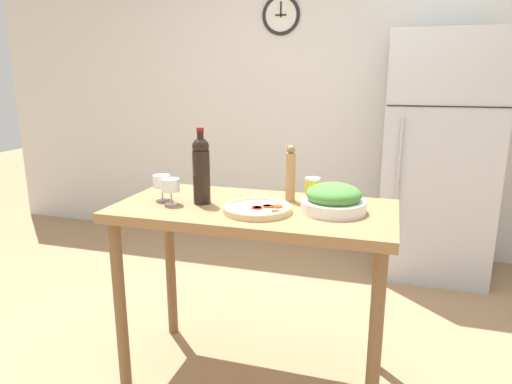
% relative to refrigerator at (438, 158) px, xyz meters
% --- Properties ---
extents(ground_plane, '(14.00, 14.00, 0.00)m').
position_rel_refrigerator_xyz_m(ground_plane, '(-0.92, -1.64, -0.89)').
color(ground_plane, '#9E7A56').
extents(wall_back, '(6.40, 0.08, 2.60)m').
position_rel_refrigerator_xyz_m(wall_back, '(-0.92, 0.37, 0.41)').
color(wall_back, silver).
rests_on(wall_back, ground_plane).
extents(refrigerator, '(0.78, 0.66, 1.79)m').
position_rel_refrigerator_xyz_m(refrigerator, '(0.00, 0.00, 0.00)').
color(refrigerator, '#B7BCC1').
rests_on(refrigerator, ground_plane).
extents(prep_counter, '(1.28, 0.63, 0.89)m').
position_rel_refrigerator_xyz_m(prep_counter, '(-0.92, -1.64, -0.12)').
color(prep_counter, olive).
rests_on(prep_counter, ground_plane).
extents(wine_bottle, '(0.08, 0.08, 0.36)m').
position_rel_refrigerator_xyz_m(wine_bottle, '(-1.17, -1.66, 0.17)').
color(wine_bottle, black).
rests_on(wine_bottle, prep_counter).
extents(wine_glass_near, '(0.08, 0.08, 0.12)m').
position_rel_refrigerator_xyz_m(wine_glass_near, '(-1.30, -1.72, 0.09)').
color(wine_glass_near, silver).
rests_on(wine_glass_near, prep_counter).
extents(wine_glass_far, '(0.08, 0.08, 0.12)m').
position_rel_refrigerator_xyz_m(wine_glass_far, '(-1.38, -1.66, 0.09)').
color(wine_glass_far, silver).
rests_on(wine_glass_far, prep_counter).
extents(pepper_mill, '(0.05, 0.05, 0.27)m').
position_rel_refrigerator_xyz_m(pepper_mill, '(-0.78, -1.49, 0.13)').
color(pepper_mill, '#AD7F51').
rests_on(pepper_mill, prep_counter).
extents(salad_bowl, '(0.29, 0.29, 0.13)m').
position_rel_refrigerator_xyz_m(salad_bowl, '(-0.56, -1.62, 0.06)').
color(salad_bowl, white).
rests_on(salad_bowl, prep_counter).
extents(homemade_pizza, '(0.30, 0.30, 0.03)m').
position_rel_refrigerator_xyz_m(homemade_pizza, '(-0.88, -1.72, 0.02)').
color(homemade_pizza, '#DBC189').
rests_on(homemade_pizza, prep_counter).
extents(salt_canister, '(0.07, 0.07, 0.12)m').
position_rel_refrigerator_xyz_m(salt_canister, '(-0.68, -1.48, 0.06)').
color(salt_canister, yellow).
rests_on(salt_canister, prep_counter).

